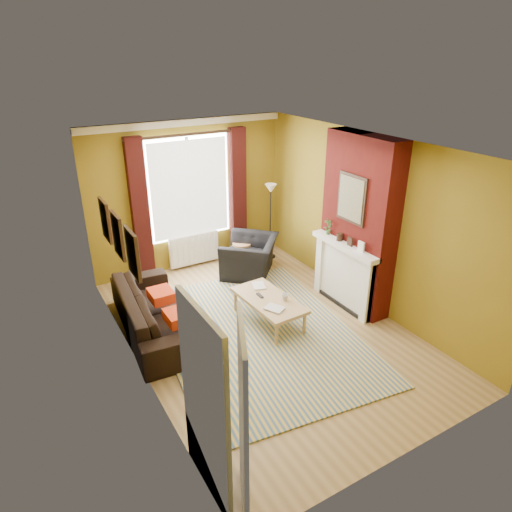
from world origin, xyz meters
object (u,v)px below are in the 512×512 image
Objects in this scene: sofa at (155,311)px; coffee_table at (269,301)px; armchair at (250,257)px; floor_lamp at (271,200)px; wicker_stool at (242,254)px.

coffee_table is at bearing -107.89° from sofa.
floor_lamp is at bearing 163.98° from armchair.
wicker_stool is at bearing -145.73° from armchair.
coffee_table is at bearing -107.68° from wicker_stool.
sofa is 5.02× the size of wicker_stool.
armchair is 1.74m from coffee_table.
floor_lamp is (0.73, 0.45, 0.87)m from armchair.
sofa is 3.35m from floor_lamp.
armchair is 1.22m from floor_lamp.
coffee_table is 0.85× the size of floor_lamp.
armchair is 2.32× the size of wicker_stool.
armchair reaches higher than wicker_stool.
wicker_stool is (0.65, 2.05, -0.15)m from coffee_table.
sofa is 1.73m from coffee_table.
sofa is at bearing -148.31° from wicker_stool.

